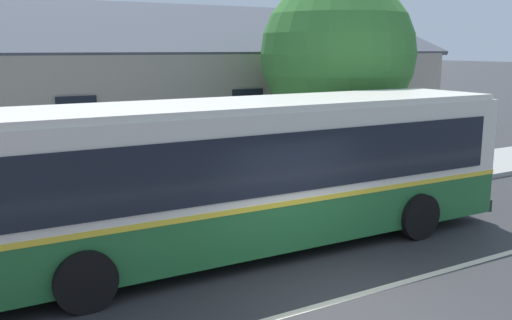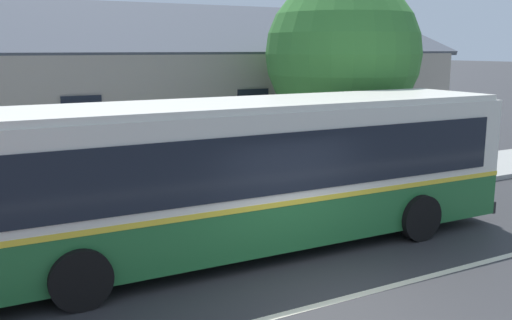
# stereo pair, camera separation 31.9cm
# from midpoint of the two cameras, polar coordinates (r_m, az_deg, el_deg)

# --- Properties ---
(ground_plane) EXTENTS (300.00, 300.00, 0.00)m
(ground_plane) POSITION_cam_midpoint_polar(r_m,az_deg,el_deg) (9.73, 7.95, -13.58)
(ground_plane) COLOR #2D2D30
(sidewalk_far) EXTENTS (60.00, 3.00, 0.15)m
(sidewalk_far) POSITION_cam_midpoint_polar(r_m,az_deg,el_deg) (14.58, -6.88, -4.78)
(sidewalk_far) COLOR #9E9E99
(sidewalk_far) RESTS_ON ground
(lane_divider_stripe) EXTENTS (60.00, 0.16, 0.01)m
(lane_divider_stripe) POSITION_cam_midpoint_polar(r_m,az_deg,el_deg) (9.73, 7.95, -13.56)
(lane_divider_stripe) COLOR beige
(lane_divider_stripe) RESTS_ON ground
(community_building) EXTENTS (23.67, 10.53, 6.76)m
(community_building) POSITION_cam_midpoint_polar(r_m,az_deg,el_deg) (22.18, -14.19, 5.62)
(community_building) COLOR gray
(community_building) RESTS_ON ground
(transit_bus) EXTENTS (12.21, 2.93, 3.03)m
(transit_bus) POSITION_cam_midpoint_polar(r_m,az_deg,el_deg) (11.31, -2.65, -1.21)
(transit_bus) COLOR #236633
(transit_bus) RESTS_ON ground
(bench_down_street) EXTENTS (1.54, 0.51, 0.94)m
(bench_down_street) POSITION_cam_midpoint_polar(r_m,az_deg,el_deg) (13.46, -12.49, -4.17)
(bench_down_street) COLOR brown
(bench_down_street) RESTS_ON sidewalk_far
(street_tree_primary) EXTENTS (4.53, 4.53, 6.15)m
(street_tree_primary) POSITION_cam_midpoint_polar(r_m,az_deg,el_deg) (17.26, 7.99, 10.07)
(street_tree_primary) COLOR #4C3828
(street_tree_primary) RESTS_ON ground
(bus_stop_sign) EXTENTS (0.36, 0.07, 2.40)m
(bus_stop_sign) POSITION_cam_midpoint_polar(r_m,az_deg,el_deg) (17.29, 15.46, 2.71)
(bus_stop_sign) COLOR gray
(bus_stop_sign) RESTS_ON sidewalk_far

